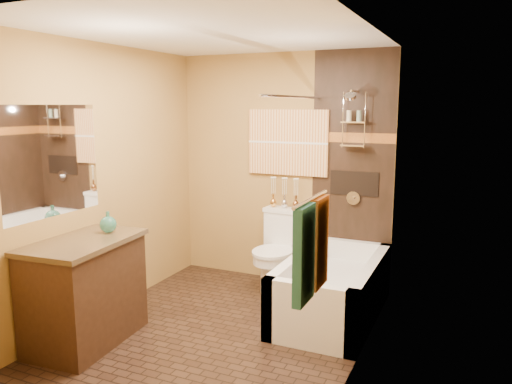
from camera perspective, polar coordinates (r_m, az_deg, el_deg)
The scene contains 23 objects.
floor at distance 4.50m, azimuth -4.31°, elevation -15.74°, with size 3.00×3.00×0.00m, color black.
wall_left at distance 4.81m, azimuth -17.19°, elevation 1.13°, with size 0.02×3.00×2.50m, color #A37E3F.
wall_right at distance 3.70m, azimuth 11.99°, elevation -1.15°, with size 0.02×3.00×2.50m, color #A37E3F.
wall_back at distance 5.47m, azimuth 3.04°, elevation 2.57°, with size 2.40×0.02×2.50m, color #A37E3F.
wall_front at distance 2.92m, azimuth -18.82°, elevation -4.42°, with size 2.40×0.02×2.50m, color #A37E3F.
ceiling at distance 4.10m, azimuth -4.78°, elevation 17.64°, with size 3.00×3.00×0.00m, color silver.
alcove_tile_back at distance 5.23m, azimuth 10.94°, elevation 2.07°, with size 0.85×0.01×2.50m, color black.
alcove_tile_right at distance 4.43m, azimuth 13.92°, elevation 0.57°, with size 0.01×1.50×2.50m, color black.
mosaic_band_back at distance 5.18m, azimuth 11.04°, elevation 6.11°, with size 0.85×0.01×0.10m, color brown.
mosaic_band_right at distance 4.39m, azimuth 13.99°, elevation 5.35°, with size 0.01×1.50×0.10m, color brown.
alcove_niche at distance 5.23m, azimuth 11.15°, elevation 0.96°, with size 0.50×0.01×0.25m, color black.
shower_fixtures at distance 5.08m, azimuth 11.08°, elevation 6.55°, with size 0.24×0.33×1.16m.
curtain_rod at distance 4.58m, azimuth 4.42°, elevation 10.80°, with size 0.03×0.03×1.55m, color silver.
towel_bar at distance 2.68m, azimuth 6.28°, elevation -0.83°, with size 0.02×0.02×0.55m, color silver.
towel_teal at distance 2.62m, azimuth 5.49°, elevation -7.14°, with size 0.05×0.22×0.52m, color #205C6C.
towel_rust at distance 2.86m, azimuth 7.18°, elevation -5.72°, with size 0.05×0.22×0.52m, color brown.
sunset_painting at distance 5.39m, azimuth 3.66°, elevation 5.67°, with size 0.90×0.04×0.70m, color #C66D2E.
vanity_mirror at distance 4.35m, azimuth -22.28°, elevation 3.28°, with size 0.01×1.00×0.90m, color white.
bathtub at distance 4.78m, azimuth 8.73°, elevation -11.37°, with size 0.80×1.50×0.55m.
toilet at distance 5.34m, azimuth 2.48°, elevation -6.63°, with size 0.44×0.64×0.85m.
vanity at distance 4.41m, azimuth -18.95°, elevation -10.63°, with size 0.68×1.04×0.88m.
teal_bottle at distance 4.41m, azimuth -16.56°, elevation -3.32°, with size 0.14×0.14×0.22m, color #297C69, non-canonical shape.
bud_vases at distance 5.38m, azimuth 3.28°, elevation 0.00°, with size 0.33×0.07×0.33m.
Camera 1 is at (1.96, -3.56, 1.95)m, focal length 35.00 mm.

